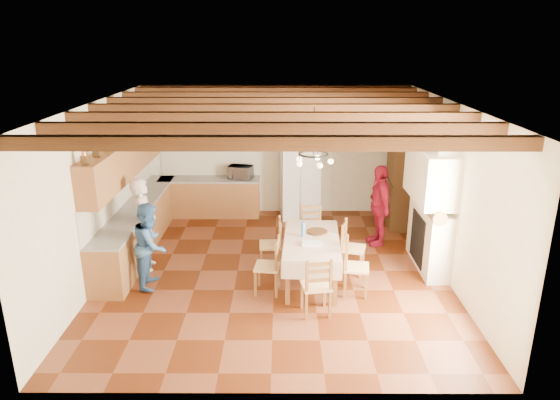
# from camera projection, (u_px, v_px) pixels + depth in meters

# --- Properties ---
(floor) EXTENTS (6.00, 6.50, 0.02)m
(floor) POSITION_uv_depth(u_px,v_px,m) (274.00, 271.00, 9.02)
(floor) COLOR #4B1E09
(floor) RESTS_ON ground
(ceiling) EXTENTS (6.00, 6.50, 0.02)m
(ceiling) POSITION_uv_depth(u_px,v_px,m) (274.00, 103.00, 8.07)
(ceiling) COLOR silver
(ceiling) RESTS_ON ground
(wall_back) EXTENTS (6.00, 0.02, 3.00)m
(wall_back) POSITION_uv_depth(u_px,v_px,m) (276.00, 150.00, 11.64)
(wall_back) COLOR #F3EEC9
(wall_back) RESTS_ON ground
(wall_front) EXTENTS (6.00, 0.02, 3.00)m
(wall_front) POSITION_uv_depth(u_px,v_px,m) (270.00, 280.00, 5.45)
(wall_front) COLOR #F3EEC9
(wall_front) RESTS_ON ground
(wall_left) EXTENTS (0.02, 6.50, 3.00)m
(wall_left) POSITION_uv_depth(u_px,v_px,m) (99.00, 191.00, 8.56)
(wall_left) COLOR #F3EEC9
(wall_left) RESTS_ON ground
(wall_right) EXTENTS (0.02, 6.50, 3.00)m
(wall_right) POSITION_uv_depth(u_px,v_px,m) (450.00, 192.00, 8.54)
(wall_right) COLOR #F3EEC9
(wall_right) RESTS_ON ground
(ceiling_beams) EXTENTS (6.00, 6.30, 0.16)m
(ceiling_beams) POSITION_uv_depth(u_px,v_px,m) (274.00, 109.00, 8.10)
(ceiling_beams) COLOR #331D11
(ceiling_beams) RESTS_ON ground
(lower_cabinets_left) EXTENTS (0.60, 4.30, 0.86)m
(lower_cabinets_left) POSITION_uv_depth(u_px,v_px,m) (139.00, 227.00, 9.89)
(lower_cabinets_left) COLOR brown
(lower_cabinets_left) RESTS_ON ground
(lower_cabinets_back) EXTENTS (2.30, 0.60, 0.86)m
(lower_cabinets_back) POSITION_uv_depth(u_px,v_px,m) (210.00, 198.00, 11.69)
(lower_cabinets_back) COLOR brown
(lower_cabinets_back) RESTS_ON ground
(countertop_left) EXTENTS (0.62, 4.30, 0.04)m
(countertop_left) POSITION_uv_depth(u_px,v_px,m) (137.00, 206.00, 9.75)
(countertop_left) COLOR slate
(countertop_left) RESTS_ON lower_cabinets_left
(countertop_back) EXTENTS (2.34, 0.62, 0.04)m
(countertop_back) POSITION_uv_depth(u_px,v_px,m) (209.00, 179.00, 11.55)
(countertop_back) COLOR slate
(countertop_back) RESTS_ON lower_cabinets_back
(backsplash_left) EXTENTS (0.03, 4.30, 0.60)m
(backsplash_left) POSITION_uv_depth(u_px,v_px,m) (121.00, 190.00, 9.65)
(backsplash_left) COLOR silver
(backsplash_left) RESTS_ON ground
(backsplash_back) EXTENTS (2.30, 0.03, 0.60)m
(backsplash_back) POSITION_uv_depth(u_px,v_px,m) (210.00, 163.00, 11.72)
(backsplash_back) COLOR silver
(backsplash_back) RESTS_ON ground
(upper_cabinets) EXTENTS (0.35, 4.20, 0.70)m
(upper_cabinets) POSITION_uv_depth(u_px,v_px,m) (126.00, 157.00, 9.44)
(upper_cabinets) COLOR brown
(upper_cabinets) RESTS_ON ground
(fireplace) EXTENTS (0.56, 1.60, 2.80)m
(fireplace) POSITION_uv_depth(u_px,v_px,m) (429.00, 194.00, 8.76)
(fireplace) COLOR beige
(fireplace) RESTS_ON ground
(wall_picture) EXTENTS (0.34, 0.03, 0.42)m
(wall_picture) POSITION_uv_depth(u_px,v_px,m) (343.00, 136.00, 11.50)
(wall_picture) COLOR #312014
(wall_picture) RESTS_ON ground
(refrigerator) EXTENTS (0.92, 0.78, 1.71)m
(refrigerator) POSITION_uv_depth(u_px,v_px,m) (300.00, 181.00, 11.47)
(refrigerator) COLOR white
(refrigerator) RESTS_ON floor
(hutch) EXTENTS (0.61, 1.28, 2.26)m
(hutch) POSITION_uv_depth(u_px,v_px,m) (401.00, 175.00, 10.96)
(hutch) COLOR #341D0E
(hutch) RESTS_ON floor
(dining_table) EXTENTS (1.01, 1.84, 0.79)m
(dining_table) POSITION_uv_depth(u_px,v_px,m) (311.00, 243.00, 8.43)
(dining_table) COLOR beige
(dining_table) RESTS_ON floor
(chandelier) EXTENTS (0.47, 0.47, 0.03)m
(chandelier) POSITION_uv_depth(u_px,v_px,m) (313.00, 154.00, 7.94)
(chandelier) COLOR black
(chandelier) RESTS_ON ground
(chair_left_near) EXTENTS (0.45, 0.46, 0.96)m
(chair_left_near) POSITION_uv_depth(u_px,v_px,m) (267.00, 265.00, 8.13)
(chair_left_near) COLOR brown
(chair_left_near) RESTS_ON floor
(chair_left_far) EXTENTS (0.42, 0.44, 0.96)m
(chair_left_far) POSITION_uv_depth(u_px,v_px,m) (271.00, 244.00, 8.97)
(chair_left_far) COLOR brown
(chair_left_far) RESTS_ON floor
(chair_right_near) EXTENTS (0.46, 0.48, 0.96)m
(chair_right_near) POSITION_uv_depth(u_px,v_px,m) (357.00, 266.00, 8.10)
(chair_right_near) COLOR brown
(chair_right_near) RESTS_ON floor
(chair_right_far) EXTENTS (0.50, 0.51, 0.96)m
(chair_right_far) POSITION_uv_depth(u_px,v_px,m) (353.00, 247.00, 8.82)
(chair_right_far) COLOR brown
(chair_right_far) RESTS_ON floor
(chair_end_near) EXTENTS (0.48, 0.46, 0.96)m
(chair_end_near) POSITION_uv_depth(u_px,v_px,m) (316.00, 285.00, 7.50)
(chair_end_near) COLOR brown
(chair_end_near) RESTS_ON floor
(chair_end_far) EXTENTS (0.44, 0.42, 0.96)m
(chair_end_far) POSITION_uv_depth(u_px,v_px,m) (312.00, 231.00, 9.58)
(chair_end_far) COLOR brown
(chair_end_far) RESTS_ON floor
(person_man) EXTENTS (0.49, 0.67, 1.70)m
(person_man) POSITION_uv_depth(u_px,v_px,m) (144.00, 224.00, 8.89)
(person_man) COLOR beige
(person_man) RESTS_ON floor
(person_woman_blue) EXTENTS (0.55, 0.71, 1.46)m
(person_woman_blue) POSITION_uv_depth(u_px,v_px,m) (151.00, 245.00, 8.30)
(person_woman_blue) COLOR #36629D
(person_woman_blue) RESTS_ON floor
(person_woman_red) EXTENTS (0.52, 1.01, 1.65)m
(person_woman_red) POSITION_uv_depth(u_px,v_px,m) (379.00, 205.00, 9.95)
(person_woman_red) COLOR #A5142F
(person_woman_red) RESTS_ON floor
(microwave) EXTENTS (0.61, 0.49, 0.30)m
(microwave) POSITION_uv_depth(u_px,v_px,m) (240.00, 172.00, 11.49)
(microwave) COLOR silver
(microwave) RESTS_ON countertop_back
(fridge_vase) EXTENTS (0.34, 0.34, 0.28)m
(fridge_vase) POSITION_uv_depth(u_px,v_px,m) (299.00, 139.00, 11.15)
(fridge_vase) COLOR #341D0E
(fridge_vase) RESTS_ON refrigerator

